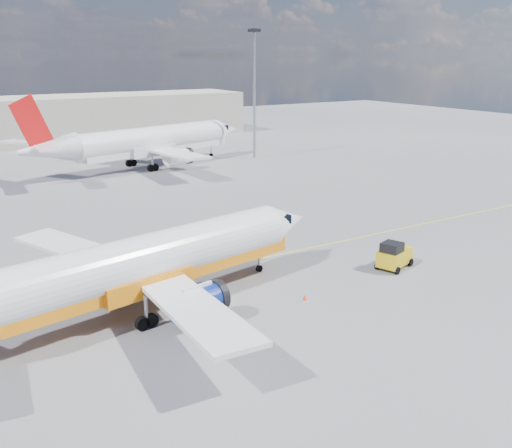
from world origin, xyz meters
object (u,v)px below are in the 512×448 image
traffic_cone (305,298)px  second_jet (147,142)px  main_jet (137,265)px  gse_tug (394,255)px

traffic_cone → second_jet: bearing=80.5°
main_jet → second_jet: 47.25m
main_jet → gse_tug: (18.69, -2.64, -2.07)m
main_jet → second_jet: bearing=57.0°
second_jet → traffic_cone: (-8.04, -47.81, -3.36)m
second_jet → traffic_cone: bearing=-113.8°
second_jet → gse_tug: size_ratio=10.92×
traffic_cone → gse_tug: bearing=8.3°
gse_tug → traffic_cone: 9.23m
main_jet → gse_tug: main_jet is taller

